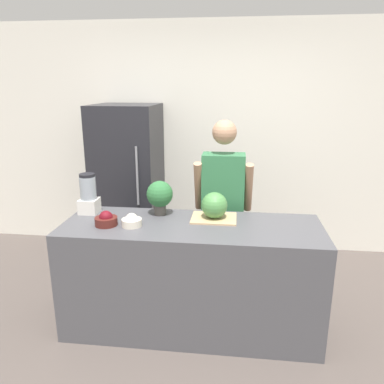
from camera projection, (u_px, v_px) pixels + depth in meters
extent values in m
plane|color=#564C47|center=(186.00, 353.00, 2.77)|extent=(14.00, 14.00, 0.00)
cube|color=white|center=(209.00, 139.00, 4.35)|extent=(8.00, 0.06, 2.60)
cube|color=#4C4C51|center=(191.00, 276.00, 2.98)|extent=(1.99, 0.70, 0.88)
cube|color=#232328|center=(129.00, 183.00, 4.18)|extent=(0.68, 0.72, 1.71)
cylinder|color=gray|center=(137.00, 176.00, 3.75)|extent=(0.02, 0.02, 0.60)
cube|color=#333338|center=(222.00, 254.00, 3.50)|extent=(0.28, 0.18, 0.78)
cube|color=#337247|center=(223.00, 185.00, 3.31)|extent=(0.37, 0.22, 0.55)
sphere|color=tan|center=(224.00, 132.00, 3.19)|extent=(0.21, 0.21, 0.21)
cylinder|color=tan|center=(198.00, 186.00, 3.30)|extent=(0.07, 0.23, 0.47)
cylinder|color=tan|center=(249.00, 188.00, 3.25)|extent=(0.07, 0.23, 0.47)
cube|color=tan|center=(214.00, 218.00, 2.98)|extent=(0.36, 0.28, 0.01)
sphere|color=#4C8C47|center=(214.00, 205.00, 2.94)|extent=(0.21, 0.21, 0.21)
cylinder|color=#511E19|center=(106.00, 221.00, 2.84)|extent=(0.17, 0.17, 0.06)
sphere|color=maroon|center=(106.00, 217.00, 2.83)|extent=(0.10, 0.10, 0.10)
cylinder|color=beige|center=(132.00, 223.00, 2.82)|extent=(0.15, 0.15, 0.06)
sphere|color=white|center=(132.00, 219.00, 2.82)|extent=(0.09, 0.09, 0.09)
cube|color=silver|center=(89.00, 206.00, 3.11)|extent=(0.15, 0.15, 0.12)
cylinder|color=#99A3AD|center=(88.00, 188.00, 3.07)|extent=(0.13, 0.13, 0.19)
cylinder|color=black|center=(87.00, 175.00, 3.04)|extent=(0.13, 0.13, 0.02)
cylinder|color=#514C47|center=(160.00, 210.00, 3.07)|extent=(0.10, 0.10, 0.08)
sphere|color=#2D6B38|center=(160.00, 194.00, 3.04)|extent=(0.21, 0.21, 0.21)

